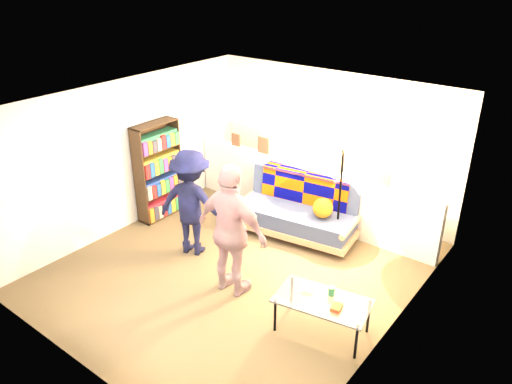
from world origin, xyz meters
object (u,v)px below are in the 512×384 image
(floor_lamp, at_px, (343,175))
(person_left, at_px, (192,203))
(person_right, at_px, (232,231))
(bookshelf, at_px, (158,174))
(coffee_table, at_px, (323,302))
(futon_sofa, at_px, (299,211))

(floor_lamp, relative_size, person_left, 1.02)
(person_left, height_order, person_right, person_right)
(bookshelf, height_order, coffee_table, bookshelf)
(floor_lamp, xyz_separation_m, person_left, (-1.63, -1.49, -0.36))
(coffee_table, relative_size, person_right, 0.65)
(bookshelf, distance_m, floor_lamp, 3.07)
(coffee_table, bearing_deg, floor_lamp, 113.87)
(futon_sofa, height_order, coffee_table, futon_sofa)
(coffee_table, xyz_separation_m, floor_lamp, (-0.83, 1.87, 0.74))
(futon_sofa, distance_m, person_right, 1.90)
(futon_sofa, bearing_deg, bookshelf, -157.21)
(futon_sofa, relative_size, coffee_table, 1.73)
(coffee_table, height_order, person_right, person_right)
(coffee_table, distance_m, person_right, 1.43)
(bookshelf, xyz_separation_m, person_left, (1.25, -0.49, 0.04))
(floor_lamp, bearing_deg, bookshelf, -160.95)
(person_right, bearing_deg, floor_lamp, -105.61)
(coffee_table, bearing_deg, futon_sofa, 129.82)
(bookshelf, bearing_deg, person_right, -20.86)
(bookshelf, xyz_separation_m, coffee_table, (3.71, -0.88, -0.34))
(bookshelf, relative_size, coffee_table, 1.39)
(coffee_table, height_order, floor_lamp, floor_lamp)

